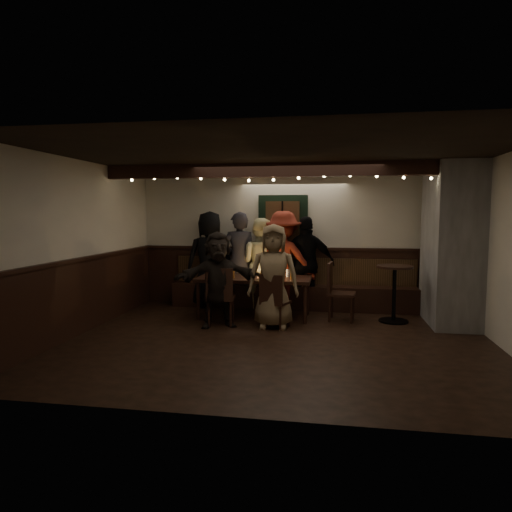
% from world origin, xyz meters
% --- Properties ---
extents(room, '(6.02, 5.01, 2.62)m').
position_xyz_m(room, '(1.07, 1.42, 1.07)').
color(room, black).
rests_on(room, ground).
extents(dining_table, '(1.95, 0.84, 0.85)m').
position_xyz_m(dining_table, '(-0.59, 1.40, 0.64)').
color(dining_table, black).
rests_on(dining_table, ground).
extents(chair_near_left, '(0.47, 0.47, 0.95)m').
position_xyz_m(chair_near_left, '(-1.01, 0.67, 0.53)').
color(chair_near_left, black).
rests_on(chair_near_left, ground).
extents(chair_near_right, '(0.50, 0.50, 0.86)m').
position_xyz_m(chair_near_right, '(-0.15, 0.66, 0.49)').
color(chair_near_right, black).
rests_on(chair_near_right, ground).
extents(chair_end, '(0.49, 0.49, 0.98)m').
position_xyz_m(chair_end, '(0.82, 1.40, 0.55)').
color(chair_end, black).
rests_on(chair_end, ground).
extents(high_top, '(0.59, 0.59, 0.94)m').
position_xyz_m(high_top, '(1.77, 1.43, 0.60)').
color(high_top, black).
rests_on(high_top, ground).
extents(person_a, '(1.06, 0.89, 1.84)m').
position_xyz_m(person_a, '(-1.57, 2.14, 0.92)').
color(person_a, black).
rests_on(person_a, ground).
extents(person_b, '(0.74, 0.55, 1.83)m').
position_xyz_m(person_b, '(-1.00, 2.11, 0.91)').
color(person_b, '#27262D').
rests_on(person_b, ground).
extents(person_c, '(0.98, 0.85, 1.71)m').
position_xyz_m(person_c, '(-0.61, 2.18, 0.86)').
color(person_c, beige).
rests_on(person_c, ground).
extents(person_d, '(1.27, 0.83, 1.84)m').
position_xyz_m(person_d, '(-0.16, 2.09, 0.92)').
color(person_d, maroon).
rests_on(person_d, ground).
extents(person_e, '(1.07, 0.55, 1.75)m').
position_xyz_m(person_e, '(0.28, 2.13, 0.87)').
color(person_e, black).
rests_on(person_e, ground).
extents(person_f, '(1.47, 0.94, 1.52)m').
position_xyz_m(person_f, '(-1.04, 0.64, 0.76)').
color(person_f, black).
rests_on(person_f, ground).
extents(person_g, '(0.83, 0.57, 1.64)m').
position_xyz_m(person_g, '(-0.16, 0.73, 0.82)').
color(person_g, olive).
rests_on(person_g, ground).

